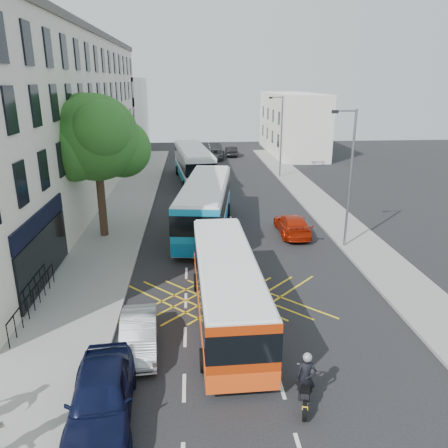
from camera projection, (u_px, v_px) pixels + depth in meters
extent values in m
plane|color=black|center=(280.00, 383.00, 14.60)|extent=(120.00, 120.00, 0.00)
cube|color=gray|center=(105.00, 236.00, 28.19)|extent=(5.00, 70.00, 0.15)
cube|color=gray|center=(346.00, 230.00, 29.31)|extent=(3.00, 70.00, 0.15)
cube|color=beige|center=(50.00, 122.00, 34.78)|extent=(8.00, 45.00, 13.00)
cube|color=#59544C|center=(39.00, 29.00, 32.66)|extent=(8.30, 45.00, 0.50)
cube|color=black|center=(40.00, 220.00, 20.41)|extent=(0.12, 7.00, 0.90)
cube|color=black|center=(45.00, 256.00, 20.98)|extent=(0.12, 7.00, 2.60)
cube|color=silver|center=(114.00, 113.00, 64.13)|extent=(8.00, 20.00, 10.00)
cube|color=silver|center=(292.00, 124.00, 59.58)|extent=(6.00, 18.00, 8.00)
cylinder|color=#382619|center=(102.00, 202.00, 27.47)|extent=(0.50, 0.50, 4.40)
sphere|color=#1A5D1E|center=(96.00, 138.00, 26.22)|extent=(5.20, 5.20, 5.20)
sphere|color=#1A5D1E|center=(122.00, 149.00, 27.33)|extent=(3.60, 3.60, 3.60)
sphere|color=#1A5D1E|center=(74.00, 149.00, 25.75)|extent=(3.80, 3.80, 3.80)
sphere|color=#1A5D1E|center=(101.00, 130.00, 24.84)|extent=(3.40, 3.40, 3.40)
sphere|color=#1A5D1E|center=(85.00, 119.00, 26.89)|extent=(3.20, 3.20, 3.20)
cylinder|color=slate|center=(350.00, 180.00, 25.11)|extent=(0.14, 0.14, 8.00)
cylinder|color=slate|center=(346.00, 111.00, 23.85)|extent=(1.20, 0.10, 0.10)
cube|color=black|center=(335.00, 112.00, 23.82)|extent=(0.35, 0.15, 0.18)
cylinder|color=slate|center=(281.00, 137.00, 44.05)|extent=(0.14, 0.14, 8.00)
cylinder|color=slate|center=(277.00, 97.00, 42.78)|extent=(1.20, 0.10, 0.10)
cube|color=black|center=(271.00, 98.00, 42.76)|extent=(0.35, 0.15, 0.18)
cube|color=silver|center=(227.00, 285.00, 18.09)|extent=(2.56, 10.21, 2.45)
cube|color=silver|center=(227.00, 257.00, 17.69)|extent=(2.37, 10.00, 0.11)
cube|color=black|center=(227.00, 278.00, 17.98)|extent=(2.62, 10.27, 1.02)
cube|color=#F94E15|center=(226.00, 304.00, 18.36)|extent=(2.61, 10.26, 0.69)
cube|color=#B12F09|center=(244.00, 358.00, 13.31)|extent=(2.35, 0.16, 2.31)
cube|color=#FF0C0C|center=(214.00, 378.00, 13.42)|extent=(0.25, 0.07, 0.25)
cube|color=#FF0C0C|center=(272.00, 374.00, 13.59)|extent=(0.25, 0.07, 0.25)
cylinder|color=black|center=(197.00, 282.00, 20.95)|extent=(0.28, 0.84, 0.83)
cylinder|color=black|center=(244.00, 280.00, 21.17)|extent=(0.28, 0.84, 0.83)
cylinder|color=black|center=(204.00, 360.00, 15.11)|extent=(0.28, 0.84, 0.83)
cylinder|color=black|center=(269.00, 356.00, 15.33)|extent=(0.28, 0.84, 0.83)
cube|color=silver|center=(206.00, 204.00, 28.99)|extent=(4.20, 12.01, 2.83)
cube|color=silver|center=(205.00, 183.00, 28.53)|extent=(3.96, 11.75, 0.13)
cube|color=black|center=(205.00, 199.00, 28.87)|extent=(4.27, 12.07, 1.18)
cube|color=#0B6090|center=(206.00, 219.00, 29.30)|extent=(4.26, 12.06, 0.80)
cube|color=#0D7FAC|center=(195.00, 233.00, 23.44)|extent=(2.70, 0.46, 2.67)
cube|color=#FF0C0C|center=(175.00, 246.00, 23.73)|extent=(0.26, 0.09, 0.25)
cube|color=#FF0C0C|center=(215.00, 247.00, 23.61)|extent=(0.26, 0.09, 0.25)
cylinder|color=black|center=(192.00, 209.00, 32.52)|extent=(0.42, 0.99, 0.96)
cylinder|color=black|center=(228.00, 210.00, 32.37)|extent=(0.42, 0.99, 0.96)
cylinder|color=black|center=(177.00, 243.00, 25.73)|extent=(0.42, 0.99, 0.96)
cylinder|color=black|center=(222.00, 244.00, 25.58)|extent=(0.42, 0.99, 0.96)
cube|color=silver|center=(193.00, 163.00, 43.35)|extent=(4.01, 12.08, 2.85)
cube|color=silver|center=(193.00, 148.00, 42.88)|extent=(3.77, 11.82, 0.13)
cube|color=black|center=(193.00, 159.00, 43.22)|extent=(4.08, 12.14, 1.18)
cube|color=#0B7193|center=(194.00, 173.00, 43.66)|extent=(4.06, 12.13, 0.81)
cube|color=white|center=(202.00, 175.00, 37.84)|extent=(2.73, 0.41, 2.69)
cube|color=#FF0C0C|center=(189.00, 184.00, 37.87)|extent=(0.26, 0.09, 0.25)
cube|color=#FF0C0C|center=(214.00, 183.00, 38.26)|extent=(0.26, 0.09, 0.25)
cylinder|color=black|center=(177.00, 170.00, 46.54)|extent=(0.41, 1.00, 0.97)
cylinder|color=black|center=(202.00, 169.00, 47.01)|extent=(0.41, 1.00, 0.97)
cylinder|color=black|center=(184.00, 186.00, 39.81)|extent=(0.41, 1.00, 0.97)
cylinder|color=black|center=(213.00, 184.00, 40.28)|extent=(0.41, 1.00, 0.97)
cylinder|color=black|center=(305.00, 411.00, 12.95)|extent=(0.27, 0.63, 0.62)
cylinder|color=black|center=(305.00, 379.00, 14.30)|extent=(0.27, 0.63, 0.62)
cube|color=black|center=(305.00, 386.00, 13.54)|extent=(0.50, 1.18, 0.21)
cube|color=black|center=(306.00, 377.00, 13.71)|extent=(0.37, 0.49, 0.19)
cube|color=black|center=(306.00, 388.00, 13.27)|extent=(0.37, 0.53, 0.10)
cylinder|color=slate|center=(306.00, 371.00, 14.14)|extent=(0.16, 0.42, 0.81)
cylinder|color=slate|center=(306.00, 365.00, 13.90)|extent=(0.57, 0.18, 0.04)
cube|color=gold|center=(305.00, 408.00, 12.73)|extent=(0.17, 0.06, 0.13)
imported|color=black|center=(306.00, 377.00, 13.37)|extent=(0.69, 0.54, 1.67)
sphere|color=#99999E|center=(307.00, 357.00, 13.15)|extent=(0.29, 0.29, 0.29)
imported|color=black|center=(101.00, 396.00, 12.85)|extent=(2.23, 4.78, 1.58)
imported|color=#A5A8AC|center=(139.00, 334.00, 16.26)|extent=(1.61, 3.89, 1.25)
imported|color=#AE1F07|center=(292.00, 225.00, 28.52)|extent=(1.86, 4.56, 1.32)
imported|color=#393B40|center=(216.00, 154.00, 55.74)|extent=(2.49, 4.59, 1.22)
imported|color=black|center=(231.00, 151.00, 58.20)|extent=(1.44, 4.00, 1.31)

